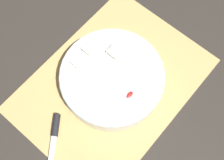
# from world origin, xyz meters

# --- Properties ---
(ground_plane) EXTENTS (6.00, 6.00, 0.00)m
(ground_plane) POSITION_xyz_m (0.00, 0.00, 0.00)
(ground_plane) COLOR #2D2823
(bamboo_mat_center) EXTENTS (0.50, 0.36, 0.01)m
(bamboo_mat_center) POSITION_xyz_m (-0.00, 0.00, 0.00)
(bamboo_mat_center) COLOR tan
(bamboo_mat_center) RESTS_ON ground_plane
(fruit_salad_bowl) EXTENTS (0.27, 0.27, 0.08)m
(fruit_salad_bowl) POSITION_xyz_m (0.00, 0.00, 0.04)
(fruit_salad_bowl) COLOR silver
(fruit_salad_bowl) RESTS_ON bamboo_mat_center
(paring_knife) EXTENTS (0.12, 0.10, 0.02)m
(paring_knife) POSITION_xyz_m (-0.18, 0.03, 0.01)
(paring_knife) COLOR silver
(paring_knife) RESTS_ON bamboo_mat_center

